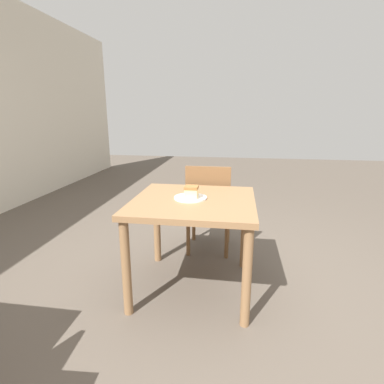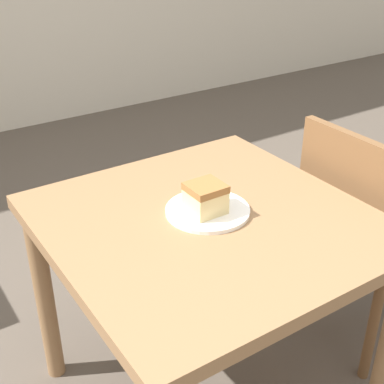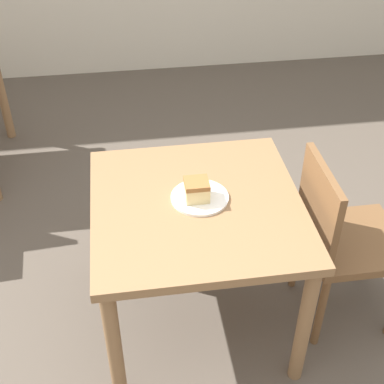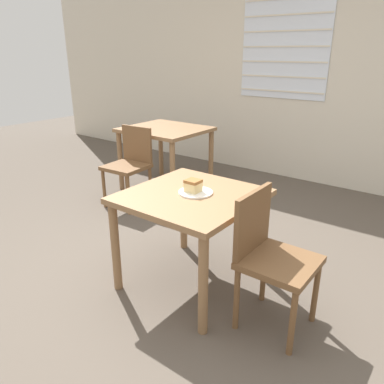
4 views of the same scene
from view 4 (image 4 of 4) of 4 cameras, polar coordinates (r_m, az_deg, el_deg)
name	(u,v)px [view 4 (image 4 of 4)]	position (r m, az deg, el deg)	size (l,w,h in m)	color
ground_plane	(157,288)	(2.82, -5.37, -14.41)	(14.00, 14.00, 0.00)	brown
wall_back	(323,70)	(4.97, 19.40, 17.20)	(10.00, 0.10, 2.80)	beige
dining_table_near	(192,208)	(2.59, -0.07, -2.45)	(0.85, 0.87, 0.70)	olive
dining_table_far	(165,137)	(4.54, -4.06, 8.31)	(0.93, 0.84, 0.76)	olive
chair_near_window	(270,254)	(2.31, 11.82, -9.24)	(0.42, 0.42, 0.85)	brown
chair_far_corner	(130,162)	(4.13, -9.42, 4.47)	(0.44, 0.44, 0.85)	brown
plate	(196,192)	(2.55, 0.55, -0.05)	(0.24, 0.24, 0.01)	white
cake_slice	(193,186)	(2.54, 0.17, 0.98)	(0.10, 0.09, 0.08)	#E5CC89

